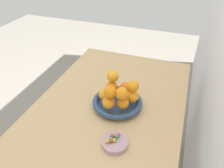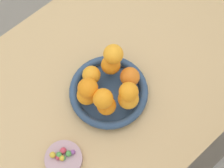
# 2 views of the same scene
# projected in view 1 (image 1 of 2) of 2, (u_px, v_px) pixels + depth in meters

# --- Properties ---
(dining_table) EXTENTS (1.10, 0.76, 0.74)m
(dining_table) POSITION_uv_depth(u_px,v_px,m) (111.00, 113.00, 1.22)
(dining_table) COLOR tan
(dining_table) RESTS_ON ground_plane
(fruit_bowl) EXTENTS (0.26, 0.26, 0.04)m
(fruit_bowl) POSITION_uv_depth(u_px,v_px,m) (117.00, 102.00, 1.13)
(fruit_bowl) COLOR navy
(fruit_bowl) RESTS_ON dining_table
(candy_dish) EXTENTS (0.11, 0.11, 0.02)m
(candy_dish) POSITION_uv_depth(u_px,v_px,m) (115.00, 143.00, 0.93)
(candy_dish) COLOR #B28C99
(candy_dish) RESTS_ON dining_table
(orange_0) EXTENTS (0.06, 0.06, 0.06)m
(orange_0) POSITION_uv_depth(u_px,v_px,m) (112.00, 87.00, 1.15)
(orange_0) COLOR orange
(orange_0) RESTS_ON fruit_bowl
(orange_1) EXTENTS (0.06, 0.06, 0.06)m
(orange_1) POSITION_uv_depth(u_px,v_px,m) (104.00, 94.00, 1.11)
(orange_1) COLOR orange
(orange_1) RESTS_ON fruit_bowl
(orange_2) EXTENTS (0.06, 0.06, 0.06)m
(orange_2) POSITION_uv_depth(u_px,v_px,m) (109.00, 102.00, 1.05)
(orange_2) COLOR orange
(orange_2) RESTS_ON fruit_bowl
(orange_3) EXTENTS (0.06, 0.06, 0.06)m
(orange_3) POSITION_uv_depth(u_px,v_px,m) (123.00, 103.00, 1.05)
(orange_3) COLOR orange
(orange_3) RESTS_ON fruit_bowl
(orange_4) EXTENTS (0.07, 0.07, 0.07)m
(orange_4) POSITION_uv_depth(u_px,v_px,m) (132.00, 96.00, 1.09)
(orange_4) COLOR orange
(orange_4) RESTS_ON fruit_bowl
(orange_5) EXTENTS (0.06, 0.06, 0.06)m
(orange_5) POSITION_uv_depth(u_px,v_px,m) (126.00, 88.00, 1.15)
(orange_5) COLOR orange
(orange_5) RESTS_ON fruit_bowl
(orange_6) EXTENTS (0.06, 0.06, 0.06)m
(orange_6) POSITION_uv_depth(u_px,v_px,m) (113.00, 76.00, 1.12)
(orange_6) COLOR orange
(orange_6) RESTS_ON orange_0
(orange_7) EXTENTS (0.06, 0.06, 0.06)m
(orange_7) POSITION_uv_depth(u_px,v_px,m) (122.00, 93.00, 1.01)
(orange_7) COLOR orange
(orange_7) RESTS_ON orange_3
(orange_8) EXTENTS (0.06, 0.06, 0.06)m
(orange_8) POSITION_uv_depth(u_px,v_px,m) (110.00, 92.00, 1.02)
(orange_8) COLOR orange
(orange_8) RESTS_ON orange_2
(orange_9) EXTENTS (0.06, 0.06, 0.06)m
(orange_9) POSITION_uv_depth(u_px,v_px,m) (133.00, 86.00, 1.05)
(orange_9) COLOR orange
(orange_9) RESTS_ON orange_4
(candy_ball_0) EXTENTS (0.02, 0.02, 0.02)m
(candy_ball_0) POSITION_uv_depth(u_px,v_px,m) (112.00, 136.00, 0.93)
(candy_ball_0) COLOR #C6384C
(candy_ball_0) RESTS_ON candy_dish
(candy_ball_1) EXTENTS (0.02, 0.02, 0.02)m
(candy_ball_1) POSITION_uv_depth(u_px,v_px,m) (119.00, 135.00, 0.94)
(candy_ball_1) COLOR #8C4C99
(candy_ball_1) RESTS_ON candy_dish
(candy_ball_2) EXTENTS (0.02, 0.02, 0.02)m
(candy_ball_2) POSITION_uv_depth(u_px,v_px,m) (114.00, 140.00, 0.91)
(candy_ball_2) COLOR gold
(candy_ball_2) RESTS_ON candy_dish
(candy_ball_3) EXTENTS (0.02, 0.02, 0.02)m
(candy_ball_3) POSITION_uv_depth(u_px,v_px,m) (107.00, 141.00, 0.91)
(candy_ball_3) COLOR gold
(candy_ball_3) RESTS_ON candy_dish
(candy_ball_4) EXTENTS (0.02, 0.02, 0.02)m
(candy_ball_4) POSITION_uv_depth(u_px,v_px,m) (111.00, 139.00, 0.92)
(candy_ball_4) COLOR #4C9947
(candy_ball_4) RESTS_ON candy_dish
(candy_ball_5) EXTENTS (0.02, 0.02, 0.02)m
(candy_ball_5) POSITION_uv_depth(u_px,v_px,m) (117.00, 136.00, 0.93)
(candy_ball_5) COLOR #4C9947
(candy_ball_5) RESTS_ON candy_dish
(candy_ball_6) EXTENTS (0.02, 0.02, 0.02)m
(candy_ball_6) POSITION_uv_depth(u_px,v_px,m) (115.00, 140.00, 0.92)
(candy_ball_6) COLOR #4C9947
(candy_ball_6) RESTS_ON candy_dish
(candy_ball_7) EXTENTS (0.01, 0.01, 0.01)m
(candy_ball_7) POSITION_uv_depth(u_px,v_px,m) (111.00, 141.00, 0.91)
(candy_ball_7) COLOR #C6384C
(candy_ball_7) RESTS_ON candy_dish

